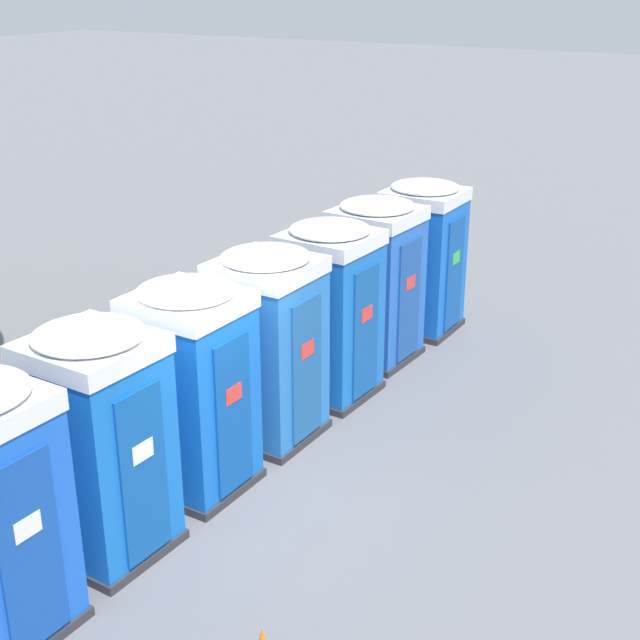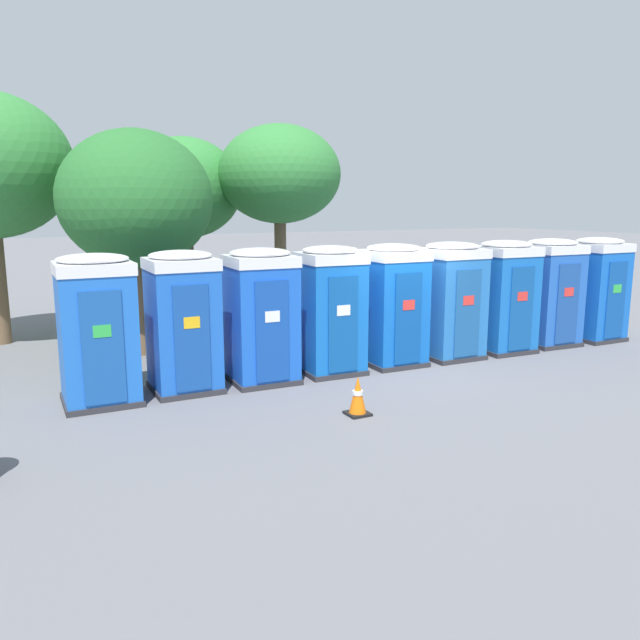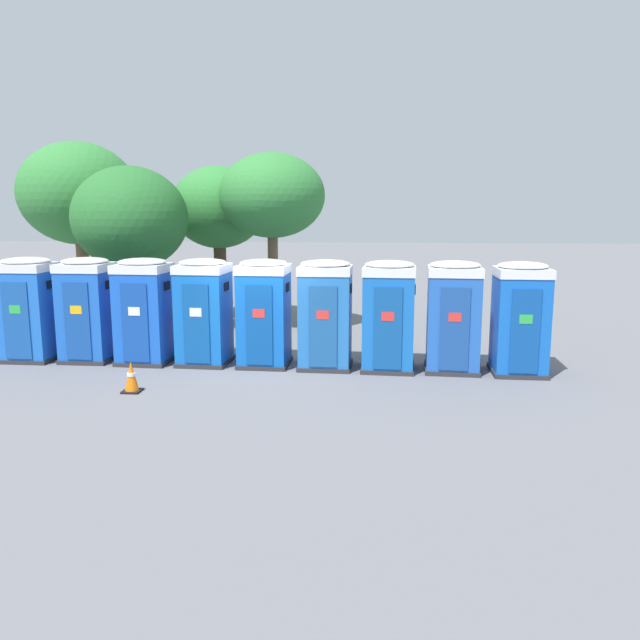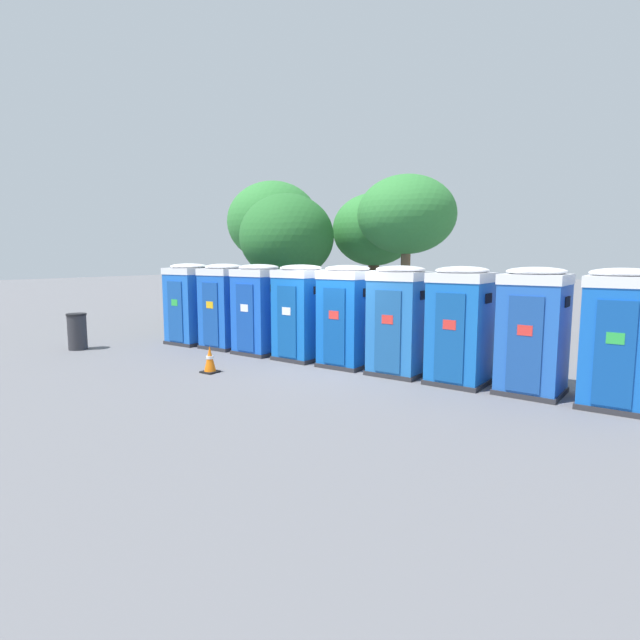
# 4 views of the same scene
# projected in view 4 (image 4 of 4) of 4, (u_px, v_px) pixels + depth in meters

# --- Properties ---
(ground_plane) EXTENTS (120.00, 120.00, 0.00)m
(ground_plane) POSITION_uv_depth(u_px,v_px,m) (341.00, 367.00, 12.42)
(ground_plane) COLOR slate
(portapotty_0) EXTENTS (1.25, 1.21, 2.54)m
(portapotty_0) POSITION_uv_depth(u_px,v_px,m) (190.00, 303.00, 15.77)
(portapotty_0) COLOR #2D2D33
(portapotty_0) RESTS_ON ground
(portapotty_1) EXTENTS (1.19, 1.21, 2.54)m
(portapotty_1) POSITION_uv_depth(u_px,v_px,m) (224.00, 306.00, 15.01)
(portapotty_1) COLOR #2D2D33
(portapotty_1) RESTS_ON ground
(portapotty_2) EXTENTS (1.25, 1.24, 2.54)m
(portapotty_2) POSITION_uv_depth(u_px,v_px,m) (259.00, 309.00, 14.12)
(portapotty_2) COLOR #2D2D33
(portapotty_2) RESTS_ON ground
(portapotty_3) EXTENTS (1.23, 1.25, 2.54)m
(portapotty_3) POSITION_uv_depth(u_px,v_px,m) (301.00, 312.00, 13.30)
(portapotty_3) COLOR #2D2D33
(portapotty_3) RESTS_ON ground
(portapotty_4) EXTENTS (1.21, 1.23, 2.54)m
(portapotty_4) POSITION_uv_depth(u_px,v_px,m) (347.00, 315.00, 12.45)
(portapotty_4) COLOR #2D2D33
(portapotty_4) RESTS_ON ground
(portapotty_5) EXTENTS (1.25, 1.23, 2.54)m
(portapotty_5) POSITION_uv_depth(u_px,v_px,m) (399.00, 320.00, 11.58)
(portapotty_5) COLOR #2D2D33
(portapotty_5) RESTS_ON ground
(portapotty_6) EXTENTS (1.26, 1.26, 2.54)m
(portapotty_6) POSITION_uv_depth(u_px,v_px,m) (460.00, 325.00, 10.70)
(portapotty_6) COLOR #2D2D33
(portapotty_6) RESTS_ON ground
(portapotty_7) EXTENTS (1.29, 1.27, 2.54)m
(portapotty_7) POSITION_uv_depth(u_px,v_px,m) (533.00, 330.00, 9.90)
(portapotty_7) COLOR #2D2D33
(portapotty_7) RESTS_ON ground
(portapotty_8) EXTENTS (1.19, 1.22, 2.54)m
(portapotty_8) POSITION_uv_depth(u_px,v_px,m) (618.00, 338.00, 8.99)
(portapotty_8) COLOR #2D2D33
(portapotty_8) RESTS_ON ground
(street_tree_0) EXTENTS (3.30, 3.30, 4.93)m
(street_tree_0) POSITION_uv_depth(u_px,v_px,m) (287.00, 238.00, 17.42)
(street_tree_0) COLOR brown
(street_tree_0) RESTS_ON ground
(street_tree_1) EXTENTS (3.87, 3.87, 5.91)m
(street_tree_1) POSITION_uv_depth(u_px,v_px,m) (273.00, 223.00, 21.11)
(street_tree_1) COLOR brown
(street_tree_1) RESTS_ON ground
(street_tree_2) EXTENTS (3.14, 3.14, 5.12)m
(street_tree_2) POSITION_uv_depth(u_px,v_px,m) (374.00, 231.00, 18.77)
(street_tree_2) COLOR #4C3826
(street_tree_2) RESTS_ON ground
(street_tree_3) EXTENTS (3.20, 3.20, 5.38)m
(street_tree_3) POSITION_uv_depth(u_px,v_px,m) (407.00, 216.00, 16.16)
(street_tree_3) COLOR brown
(street_tree_3) RESTS_ON ground
(trash_can) EXTENTS (0.56, 0.56, 1.08)m
(trash_can) POSITION_uv_depth(u_px,v_px,m) (77.00, 331.00, 14.80)
(trash_can) COLOR #2D2D33
(trash_can) RESTS_ON ground
(traffic_cone) EXTENTS (0.36, 0.36, 0.64)m
(traffic_cone) POSITION_uv_depth(u_px,v_px,m) (210.00, 360.00, 11.83)
(traffic_cone) COLOR black
(traffic_cone) RESTS_ON ground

